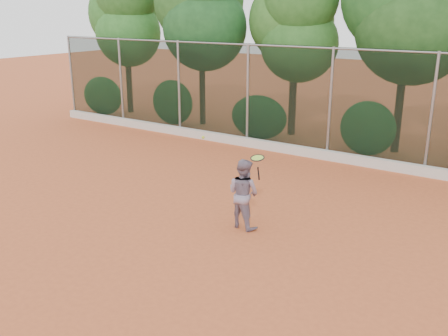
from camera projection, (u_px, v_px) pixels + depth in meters
The scene contains 7 objects.
ground at pixel (198, 236), 10.51m from camera, with size 80.00×80.00×0.00m, color #C5592E.
concrete_curb at pixel (325, 155), 15.89m from camera, with size 24.00×0.20×0.30m, color beige.
tennis_player at pixel (243, 194), 10.77m from camera, with size 0.75×0.59×1.55m, color gray.
chainlink_fence at pixel (330, 101), 15.51m from camera, with size 24.09×0.09×3.50m.
foliage_backdrop at pixel (342, 15), 16.60m from camera, with size 23.70×3.63×7.55m.
tennis_racket at pixel (258, 160), 10.11m from camera, with size 0.30×0.29×0.54m.
tennis_ball_in_flight at pixel (203, 137), 11.04m from camera, with size 0.07×0.07×0.07m.
Camera 1 is at (5.75, -7.68, 4.56)m, focal length 40.00 mm.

